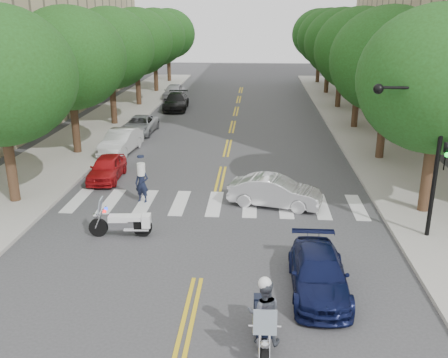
# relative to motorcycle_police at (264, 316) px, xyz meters

# --- Properties ---
(ground) EXTENTS (140.00, 140.00, 0.00)m
(ground) POSITION_rel_motorcycle_police_xyz_m (-2.05, 3.28, -0.90)
(ground) COLOR #38383A
(ground) RESTS_ON ground
(sidewalk_left) EXTENTS (5.00, 60.00, 0.15)m
(sidewalk_left) POSITION_rel_motorcycle_police_xyz_m (-11.55, 25.28, -0.83)
(sidewalk_left) COLOR #9E9991
(sidewalk_left) RESTS_ON ground
(sidewalk_right) EXTENTS (5.00, 60.00, 0.15)m
(sidewalk_right) POSITION_rel_motorcycle_police_xyz_m (7.45, 25.28, -0.83)
(sidewalk_right) COLOR #9E9991
(sidewalk_right) RESTS_ON ground
(tree_l_1) EXTENTS (6.40, 6.40, 8.45)m
(tree_l_1) POSITION_rel_motorcycle_police_xyz_m (-10.85, 17.28, 4.65)
(tree_l_1) COLOR #382316
(tree_l_1) RESTS_ON ground
(tree_l_2) EXTENTS (6.40, 6.40, 8.45)m
(tree_l_2) POSITION_rel_motorcycle_police_xyz_m (-10.85, 25.28, 4.65)
(tree_l_2) COLOR #382316
(tree_l_2) RESTS_ON ground
(tree_l_3) EXTENTS (6.40, 6.40, 8.45)m
(tree_l_3) POSITION_rel_motorcycle_police_xyz_m (-10.85, 33.28, 4.65)
(tree_l_3) COLOR #382316
(tree_l_3) RESTS_ON ground
(tree_l_4) EXTENTS (6.40, 6.40, 8.45)m
(tree_l_4) POSITION_rel_motorcycle_police_xyz_m (-10.85, 41.28, 4.65)
(tree_l_4) COLOR #382316
(tree_l_4) RESTS_ON ground
(tree_l_5) EXTENTS (6.40, 6.40, 8.45)m
(tree_l_5) POSITION_rel_motorcycle_police_xyz_m (-10.85, 49.28, 4.65)
(tree_l_5) COLOR #382316
(tree_l_5) RESTS_ON ground
(tree_r_0) EXTENTS (6.40, 6.40, 8.45)m
(tree_r_0) POSITION_rel_motorcycle_police_xyz_m (6.75, 9.28, 4.65)
(tree_r_0) COLOR #382316
(tree_r_0) RESTS_ON ground
(tree_r_1) EXTENTS (6.40, 6.40, 8.45)m
(tree_r_1) POSITION_rel_motorcycle_police_xyz_m (6.75, 17.28, 4.65)
(tree_r_1) COLOR #382316
(tree_r_1) RESTS_ON ground
(tree_r_2) EXTENTS (6.40, 6.40, 8.45)m
(tree_r_2) POSITION_rel_motorcycle_police_xyz_m (6.75, 25.28, 4.65)
(tree_r_2) COLOR #382316
(tree_r_2) RESTS_ON ground
(tree_r_3) EXTENTS (6.40, 6.40, 8.45)m
(tree_r_3) POSITION_rel_motorcycle_police_xyz_m (6.75, 33.28, 4.65)
(tree_r_3) COLOR #382316
(tree_r_3) RESTS_ON ground
(tree_r_4) EXTENTS (6.40, 6.40, 8.45)m
(tree_r_4) POSITION_rel_motorcycle_police_xyz_m (6.75, 41.28, 4.65)
(tree_r_4) COLOR #382316
(tree_r_4) RESTS_ON ground
(tree_r_5) EXTENTS (6.40, 6.40, 8.45)m
(tree_r_5) POSITION_rel_motorcycle_police_xyz_m (6.75, 49.28, 4.65)
(tree_r_5) COLOR #382316
(tree_r_5) RESTS_ON ground
(traffic_signal_pole) EXTENTS (2.82, 0.42, 6.00)m
(traffic_signal_pole) POSITION_rel_motorcycle_police_xyz_m (5.67, 6.78, 2.82)
(traffic_signal_pole) COLOR black
(traffic_signal_pole) RESTS_ON ground
(motorcycle_police) EXTENTS (0.85, 2.49, 2.03)m
(motorcycle_police) POSITION_rel_motorcycle_police_xyz_m (0.00, 0.00, 0.00)
(motorcycle_police) COLOR black
(motorcycle_police) RESTS_ON ground
(motorcycle_parked) EXTENTS (2.37, 0.64, 1.53)m
(motorcycle_parked) POSITION_rel_motorcycle_police_xyz_m (-5.10, 6.26, -0.37)
(motorcycle_parked) COLOR black
(motorcycle_parked) RESTS_ON ground
(officer_standing) EXTENTS (0.71, 0.56, 1.72)m
(officer_standing) POSITION_rel_motorcycle_police_xyz_m (-5.27, 9.82, -0.04)
(officer_standing) COLOR #161B31
(officer_standing) RESTS_ON ground
(convertible) EXTENTS (4.21, 2.30, 1.32)m
(convertible) POSITION_rel_motorcycle_police_xyz_m (0.58, 9.74, -0.24)
(convertible) COLOR silver
(convertible) RESTS_ON ground
(sedan_blue) EXTENTS (1.69, 4.12, 1.19)m
(sedan_blue) POSITION_rel_motorcycle_police_xyz_m (1.68, 2.78, -0.30)
(sedan_blue) COLOR #0E133A
(sedan_blue) RESTS_ON ground
(parked_car_a) EXTENTS (1.55, 3.63, 1.22)m
(parked_car_a) POSITION_rel_motorcycle_police_xyz_m (-7.73, 12.78, -0.29)
(parked_car_a) COLOR #B01216
(parked_car_a) RESTS_ON ground
(parked_car_b) EXTENTS (1.89, 4.35, 1.39)m
(parked_car_b) POSITION_rel_motorcycle_police_xyz_m (-8.35, 17.78, -0.21)
(parked_car_b) COLOR silver
(parked_car_b) RESTS_ON ground
(parked_car_c) EXTENTS (2.08, 4.32, 1.19)m
(parked_car_c) POSITION_rel_motorcycle_police_xyz_m (-8.35, 22.78, -0.31)
(parked_car_c) COLOR #939499
(parked_car_c) RESTS_ON ground
(parked_car_d) EXTENTS (2.18, 4.90, 1.40)m
(parked_car_d) POSITION_rel_motorcycle_police_xyz_m (-7.25, 31.78, -0.20)
(parked_car_d) COLOR black
(parked_car_d) RESTS_ON ground
(parked_car_e) EXTENTS (1.81, 4.22, 1.42)m
(parked_car_e) POSITION_rel_motorcycle_police_xyz_m (-8.35, 37.28, -0.19)
(parked_car_e) COLOR #AAAAAF
(parked_car_e) RESTS_ON ground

